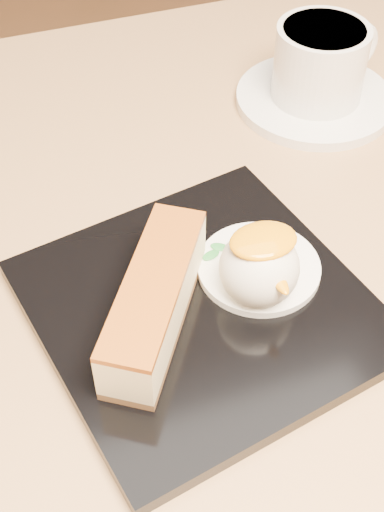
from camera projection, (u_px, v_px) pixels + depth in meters
name	position (u px, v px, depth m)	size (l,w,h in m)	color
table	(206.00, 393.00, 0.64)	(0.80, 0.80, 0.72)	black
dessert_plate	(201.00, 308.00, 0.51)	(0.22, 0.22, 0.01)	black
cheesecake	(155.00, 300.00, 0.47)	(0.11, 0.14, 0.04)	brown
cream_smear	(259.00, 268.00, 0.52)	(0.09, 0.09, 0.01)	white
ice_cream_scoop	(259.00, 268.00, 0.49)	(0.06, 0.06, 0.06)	white
mango_sauce	(263.00, 241.00, 0.47)	(0.05, 0.04, 0.01)	orange
mint_sprig	(210.00, 251.00, 0.53)	(0.03, 0.02, 0.00)	green
saucer	(314.00, 99.00, 0.68)	(0.15, 0.15, 0.01)	white
coffee_cup	(322.00, 61.00, 0.65)	(0.11, 0.08, 0.07)	white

